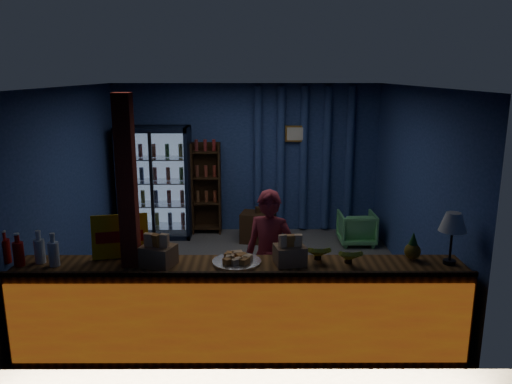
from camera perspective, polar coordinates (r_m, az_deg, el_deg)
ground at (r=7.03m, az=-1.34°, el=-9.76°), size 4.60×4.60×0.00m
room_walls at (r=6.57m, az=-1.42°, el=2.93°), size 4.60×4.60×4.60m
counter at (r=5.09m, az=-1.81°, el=-13.32°), size 4.40×0.57×0.99m
support_post at (r=4.93m, az=-14.21°, el=-4.32°), size 0.16×0.16×2.60m
beverage_cooler at (r=8.74m, az=-11.34°, el=1.08°), size 1.20×0.62×1.90m
bottle_shelf at (r=8.78m, az=-5.68°, el=0.41°), size 0.50×0.28×1.60m
curtain_folds at (r=8.76m, az=5.46°, el=3.76°), size 1.74×0.14×2.50m
framed_picture at (r=8.64m, az=4.56°, el=6.66°), size 0.36×0.04×0.28m
shopkeeper at (r=5.58m, az=1.52°, el=-7.58°), size 0.65×0.52×1.54m
green_chair at (r=8.42m, az=11.43°, el=-4.06°), size 0.59×0.60×0.54m
side_table at (r=8.37m, az=0.23°, el=-4.02°), size 0.62×0.50×0.60m
yellow_sign at (r=5.21m, az=-15.26°, el=-4.90°), size 0.56×0.23×0.44m
soda_bottles at (r=5.35m, az=-24.50°, el=-6.18°), size 0.61×0.18×0.33m
snack_box_left at (r=4.95m, az=-11.13°, el=-6.97°), size 0.38×0.34×0.33m
snack_box_centre at (r=4.90m, az=3.89°, el=-7.02°), size 0.33×0.29×0.31m
pastry_tray at (r=4.94m, az=-2.22°, el=-7.83°), size 0.49×0.49×0.08m
banana_bunches at (r=4.99m, az=8.87°, el=-6.99°), size 0.55×0.31×0.18m
table_lamp at (r=5.16m, az=21.58°, el=-3.43°), size 0.27×0.27×0.52m
pineapple at (r=5.23m, az=17.46°, el=-6.20°), size 0.16×0.16×0.28m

